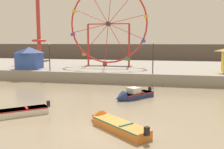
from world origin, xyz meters
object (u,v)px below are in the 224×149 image
(motorboat_navy_blue, at_px, (132,95))
(ferris_wheel_red_frame, at_px, (108,25))
(motorboat_orange_hull, at_px, (112,123))
(drop_tower_red_tower, at_px, (39,31))
(promenade_lamp_far, at_px, (49,52))
(promenade_lamp_near, at_px, (153,52))
(motorboat_white_red_stripe, at_px, (8,113))
(carnival_booth_blue_tent, at_px, (29,57))

(motorboat_navy_blue, bearing_deg, ferris_wheel_red_frame, -120.48)
(motorboat_orange_hull, height_order, drop_tower_red_tower, drop_tower_red_tower)
(ferris_wheel_red_frame, bearing_deg, motorboat_orange_hull, -76.49)
(motorboat_navy_blue, bearing_deg, promenade_lamp_far, -85.19)
(drop_tower_red_tower, height_order, promenade_lamp_near, drop_tower_red_tower)
(motorboat_navy_blue, relative_size, drop_tower_red_tower, 0.26)
(motorboat_orange_hull, height_order, promenade_lamp_far, promenade_lamp_far)
(motorboat_white_red_stripe, bearing_deg, drop_tower_red_tower, -106.54)
(carnival_booth_blue_tent, bearing_deg, motorboat_white_red_stripe, -68.48)
(motorboat_orange_hull, distance_m, ferris_wheel_red_frame, 25.14)
(promenade_lamp_near, bearing_deg, ferris_wheel_red_frame, 133.41)
(motorboat_navy_blue, bearing_deg, motorboat_orange_hull, 39.00)
(drop_tower_red_tower, distance_m, promenade_lamp_near, 26.16)
(motorboat_white_red_stripe, height_order, drop_tower_red_tower, drop_tower_red_tower)
(motorboat_white_red_stripe, xyz_separation_m, ferris_wheel_red_frame, (1.63, 22.81, 7.16))
(motorboat_white_red_stripe, xyz_separation_m, promenade_lamp_far, (-4.27, 15.20, 3.44))
(motorboat_orange_hull, relative_size, drop_tower_red_tower, 0.30)
(ferris_wheel_red_frame, relative_size, promenade_lamp_far, 3.35)
(motorboat_orange_hull, xyz_separation_m, drop_tower_red_tower, (-20.44, 29.93, 6.69))
(motorboat_navy_blue, xyz_separation_m, drop_tower_red_tower, (-20.51, 22.14, 6.65))
(motorboat_white_red_stripe, relative_size, promenade_lamp_far, 1.18)
(drop_tower_red_tower, relative_size, carnival_booth_blue_tent, 4.31)
(motorboat_white_red_stripe, xyz_separation_m, motorboat_orange_hull, (7.26, -0.62, 0.02))
(ferris_wheel_red_frame, bearing_deg, promenade_lamp_near, -46.59)
(promenade_lamp_near, bearing_deg, motorboat_white_red_stripe, -119.56)
(motorboat_navy_blue, distance_m, carnival_booth_blue_tent, 18.53)
(carnival_booth_blue_tent, relative_size, promenade_lamp_far, 0.95)
(motorboat_navy_blue, distance_m, promenade_lamp_far, 14.50)
(drop_tower_red_tower, bearing_deg, carnival_booth_blue_tent, -67.78)
(drop_tower_red_tower, relative_size, promenade_lamp_near, 3.93)
(motorboat_orange_hull, xyz_separation_m, promenade_lamp_far, (-11.53, 15.82, 3.43))
(promenade_lamp_near, bearing_deg, promenade_lamp_far, -179.39)
(promenade_lamp_near, bearing_deg, motorboat_orange_hull, -95.17)
(motorboat_orange_hull, xyz_separation_m, promenade_lamp_near, (1.44, 15.96, 3.50))
(motorboat_white_red_stripe, height_order, ferris_wheel_red_frame, ferris_wheel_red_frame)
(motorboat_orange_hull, relative_size, promenade_lamp_far, 1.23)
(motorboat_white_red_stripe, bearing_deg, ferris_wheel_red_frame, -134.84)
(motorboat_orange_hull, distance_m, promenade_lamp_near, 16.40)
(carnival_booth_blue_tent, bearing_deg, ferris_wheel_red_frame, 26.50)
(ferris_wheel_red_frame, xyz_separation_m, carnival_booth_blue_tent, (-9.79, -5.79, -4.57))
(motorboat_white_red_stripe, bearing_deg, carnival_booth_blue_tent, -105.13)
(motorboat_orange_hull, bearing_deg, motorboat_navy_blue, -49.81)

